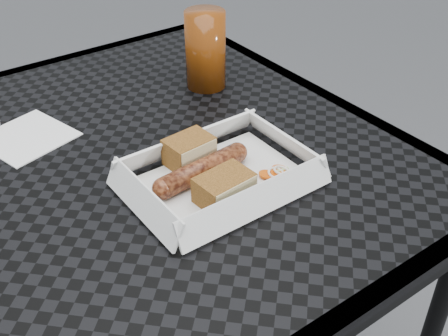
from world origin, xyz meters
name	(u,v)px	position (x,y,z in m)	size (l,w,h in m)	color
patio_table	(125,203)	(0.00, 0.00, 0.67)	(0.80, 0.80, 0.74)	black
food_tray	(220,181)	(0.09, -0.13, 0.75)	(0.22, 0.15, 0.00)	white
bratwurst	(202,170)	(0.07, -0.11, 0.76)	(0.16, 0.04, 0.03)	brown
bread_near	(189,151)	(0.08, -0.07, 0.77)	(0.06, 0.05, 0.04)	brown
bread_far	(224,188)	(0.07, -0.16, 0.77)	(0.07, 0.05, 0.04)	brown
veg_garnish	(279,177)	(0.16, -0.17, 0.75)	(0.03, 0.03, 0.00)	#E25409
napkin	(27,137)	(-0.08, 0.14, 0.75)	(0.12, 0.12, 0.00)	white
drink_glass	(205,50)	(0.24, 0.13, 0.81)	(0.07, 0.07, 0.14)	#622A08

